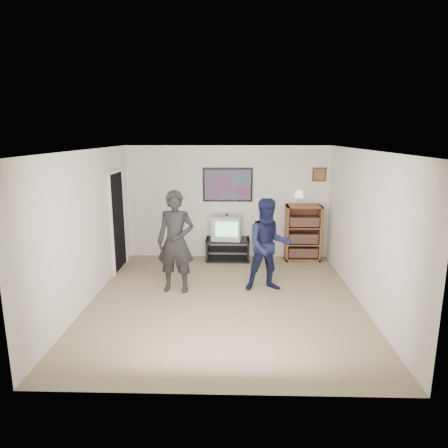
{
  "coord_description": "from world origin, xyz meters",
  "views": [
    {
      "loc": [
        0.16,
        -6.29,
        2.75
      ],
      "look_at": [
        -0.03,
        0.76,
        1.15
      ],
      "focal_mm": 32.0,
      "sensor_mm": 36.0,
      "label": 1
    }
  ],
  "objects_px": {
    "media_stand": "(228,249)",
    "person_tall": "(176,242)",
    "person_short": "(268,245)",
    "bookshelf": "(303,233)",
    "crt_television": "(227,227)"
  },
  "relations": [
    {
      "from": "bookshelf",
      "to": "person_short",
      "type": "relative_size",
      "value": 0.74
    },
    {
      "from": "media_stand",
      "to": "bookshelf",
      "type": "height_order",
      "value": "bookshelf"
    },
    {
      "from": "person_tall",
      "to": "media_stand",
      "type": "bearing_deg",
      "value": 69.95
    },
    {
      "from": "crt_television",
      "to": "person_short",
      "type": "height_order",
      "value": "person_short"
    },
    {
      "from": "media_stand",
      "to": "person_short",
      "type": "relative_size",
      "value": 0.58
    },
    {
      "from": "media_stand",
      "to": "bookshelf",
      "type": "bearing_deg",
      "value": 1.37
    },
    {
      "from": "media_stand",
      "to": "person_tall",
      "type": "bearing_deg",
      "value": -116.14
    },
    {
      "from": "person_short",
      "to": "bookshelf",
      "type": "bearing_deg",
      "value": 55.89
    },
    {
      "from": "bookshelf",
      "to": "person_short",
      "type": "height_order",
      "value": "person_short"
    },
    {
      "from": "media_stand",
      "to": "crt_television",
      "type": "relative_size",
      "value": 1.55
    },
    {
      "from": "crt_television",
      "to": "person_tall",
      "type": "height_order",
      "value": "person_tall"
    },
    {
      "from": "crt_television",
      "to": "bookshelf",
      "type": "xyz_separation_m",
      "value": [
        1.67,
        0.05,
        -0.13
      ]
    },
    {
      "from": "media_stand",
      "to": "person_tall",
      "type": "height_order",
      "value": "person_tall"
    },
    {
      "from": "media_stand",
      "to": "crt_television",
      "type": "bearing_deg",
      "value": 179.64
    },
    {
      "from": "media_stand",
      "to": "crt_television",
      "type": "height_order",
      "value": "crt_television"
    }
  ]
}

